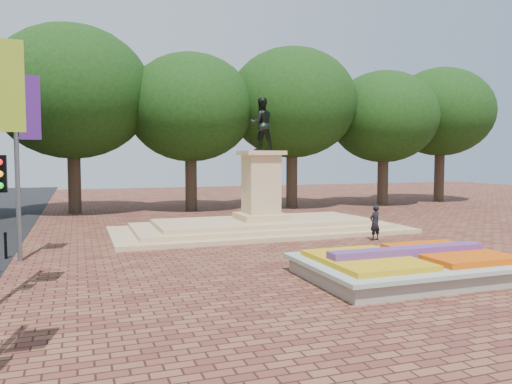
# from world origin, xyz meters

# --- Properties ---
(ground) EXTENTS (90.00, 90.00, 0.00)m
(ground) POSITION_xyz_m (0.00, 0.00, 0.00)
(ground) COLOR brown
(ground) RESTS_ON ground
(flower_bed) EXTENTS (6.30, 4.30, 0.91)m
(flower_bed) POSITION_xyz_m (1.03, -2.00, 0.38)
(flower_bed) COLOR gray
(flower_bed) RESTS_ON ground
(monument) EXTENTS (14.00, 6.00, 6.40)m
(monument) POSITION_xyz_m (0.00, 8.00, 0.88)
(monument) COLOR tan
(monument) RESTS_ON ground
(tree_row_back) EXTENTS (44.80, 8.80, 10.43)m
(tree_row_back) POSITION_xyz_m (2.33, 18.00, 6.67)
(tree_row_back) COLOR #38291E
(tree_row_back) RESTS_ON ground
(pedestrian) EXTENTS (0.64, 0.51, 1.54)m
(pedestrian) POSITION_xyz_m (3.82, 4.10, 0.77)
(pedestrian) COLOR black
(pedestrian) RESTS_ON ground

